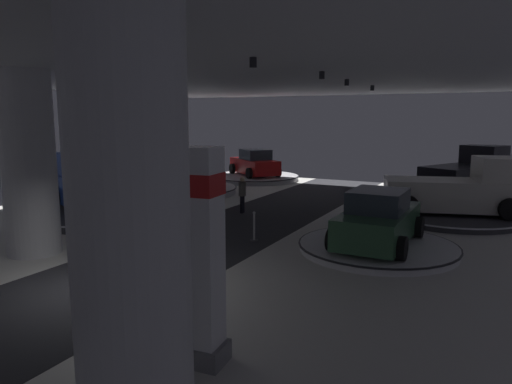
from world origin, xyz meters
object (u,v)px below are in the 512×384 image
(display_platform_far_right, at_px, (451,215))
(display_platform_far_left, at_px, (182,190))
(display_car_mid_right, at_px, (378,220))
(display_platform_mid_left, at_px, (97,214))
(display_car_far_left, at_px, (182,173))
(brand_sign_pylon, at_px, (189,253))
(visitor_walking_near, at_px, (242,192))
(pickup_truck_far_right, at_px, (461,190))
(display_platform_mid_right, at_px, (377,247))
(column_left, at_px, (29,164))
(pickup_truck_deep_right, at_px, (469,173))
(display_car_deep_left, at_px, (255,164))
(display_platform_deep_left, at_px, (254,177))
(pickup_truck_mid_left, at_px, (93,187))
(display_platform_deep_right, at_px, (464,194))
(column_right, at_px, (131,239))

(display_platform_far_right, xyz_separation_m, display_platform_far_left, (-13.64, 0.23, 0.05))
(display_car_mid_right, xyz_separation_m, display_platform_mid_left, (-11.41, -0.32, -0.84))
(display_car_mid_right, height_order, display_car_far_left, display_car_far_left)
(brand_sign_pylon, relative_size, visitor_walking_near, 2.31)
(pickup_truck_far_right, bearing_deg, display_platform_far_right, -163.81)
(display_platform_mid_right, xyz_separation_m, display_car_mid_right, (-0.00, -0.03, 0.87))
(column_left, relative_size, display_platform_far_left, 0.92)
(pickup_truck_deep_right, bearing_deg, brand_sign_pylon, -98.96)
(display_car_far_left, bearing_deg, pickup_truck_far_right, -0.46)
(display_platform_mid_right, relative_size, display_car_deep_left, 1.11)
(column_left, distance_m, visitor_walking_near, 8.89)
(display_platform_mid_right, bearing_deg, pickup_truck_far_right, 73.21)
(display_platform_far_right, bearing_deg, pickup_truck_deep_right, 87.38)
(display_car_far_left, bearing_deg, display_car_deep_left, 81.21)
(pickup_truck_deep_right, bearing_deg, column_left, -122.99)
(display_platform_deep_left, bearing_deg, pickup_truck_mid_left, -92.90)
(column_left, xyz_separation_m, brand_sign_pylon, (7.98, -3.17, -0.84))
(display_car_mid_right, height_order, display_platform_deep_right, display_car_mid_right)
(display_car_deep_left, xyz_separation_m, visitor_walking_near, (4.41, -9.74, -0.18))
(display_car_mid_right, height_order, pickup_truck_mid_left, pickup_truck_mid_left)
(column_left, bearing_deg, column_right, -31.60)
(display_car_mid_right, bearing_deg, pickup_truck_far_right, 73.28)
(display_platform_mid_left, height_order, pickup_truck_deep_right, pickup_truck_deep_right)
(display_platform_far_left, bearing_deg, display_platform_deep_right, 22.06)
(column_left, relative_size, display_car_deep_left, 1.25)
(display_platform_deep_right, xyz_separation_m, visitor_walking_near, (-8.32, -8.71, 0.72))
(display_platform_far_left, bearing_deg, column_left, -76.59)
(brand_sign_pylon, bearing_deg, column_right, -70.84)
(brand_sign_pylon, bearing_deg, display_car_mid_right, 80.53)
(brand_sign_pylon, bearing_deg, display_platform_mid_left, 142.31)
(display_platform_deep_left, bearing_deg, display_car_far_left, -98.57)
(display_platform_deep_left, bearing_deg, pickup_truck_far_right, -27.64)
(pickup_truck_deep_right, relative_size, display_platform_far_left, 0.95)
(display_platform_mid_right, distance_m, display_car_far_left, 13.67)
(display_platform_deep_left, distance_m, pickup_truck_deep_right, 12.97)
(column_right, distance_m, visitor_walking_near, 15.02)
(display_platform_mid_right, bearing_deg, column_left, -152.04)
(display_platform_far_right, relative_size, display_car_deep_left, 1.29)
(pickup_truck_deep_right, distance_m, display_platform_far_left, 15.14)
(brand_sign_pylon, height_order, visitor_walking_near, brand_sign_pylon)
(display_platform_mid_right, distance_m, display_platform_far_left, 13.66)
(brand_sign_pylon, xyz_separation_m, display_platform_far_left, (-10.69, 14.56, -1.71))
(display_platform_deep_right, height_order, display_car_far_left, display_car_far_left)
(display_platform_mid_left, height_order, display_platform_deep_right, display_platform_deep_right)
(brand_sign_pylon, relative_size, display_car_far_left, 0.80)
(display_platform_far_right, height_order, visitor_walking_near, visitor_walking_near)
(pickup_truck_far_right, height_order, display_platform_deep_left, pickup_truck_far_right)
(pickup_truck_far_right, bearing_deg, display_car_deep_left, 152.38)
(display_platform_far_left, bearing_deg, display_platform_mid_left, -84.67)
(display_platform_deep_right, bearing_deg, display_car_far_left, -157.82)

